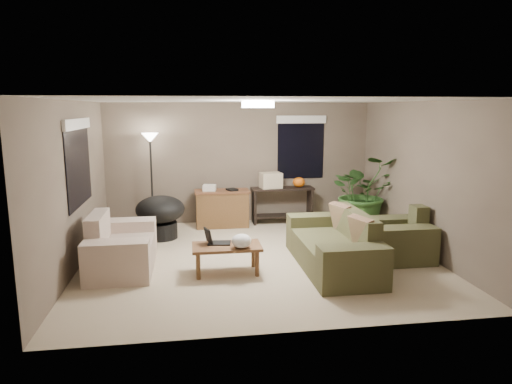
{
  "coord_description": "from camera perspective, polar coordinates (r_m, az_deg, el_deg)",
  "views": [
    {
      "loc": [
        -1.06,
        -6.96,
        2.39
      ],
      "look_at": [
        0.0,
        0.2,
        1.05
      ],
      "focal_mm": 32.0,
      "sensor_mm": 36.0,
      "label": 1
    }
  ],
  "objects": [
    {
      "name": "room_shell",
      "position": [
        7.14,
        0.24,
        1.29
      ],
      "size": [
        5.5,
        5.5,
        5.5
      ],
      "color": "tan",
      "rests_on": "ground"
    },
    {
      "name": "main_sofa",
      "position": [
        7.08,
        9.82,
        -6.89
      ],
      "size": [
        0.95,
        2.2,
        0.85
      ],
      "color": "#46472A",
      "rests_on": "ground"
    },
    {
      "name": "throw_pillows",
      "position": [
        7.07,
        11.88,
        -4.0
      ],
      "size": [
        0.36,
        1.4,
        0.47
      ],
      "color": "#8C7251",
      "rests_on": "main_sofa"
    },
    {
      "name": "loveseat",
      "position": [
        7.21,
        -16.61,
        -6.85
      ],
      "size": [
        0.9,
        1.6,
        0.85
      ],
      "color": "#C0B5A4",
      "rests_on": "ground"
    },
    {
      "name": "armchair",
      "position": [
        7.7,
        17.21,
        -5.76
      ],
      "size": [
        0.95,
        1.0,
        0.85
      ],
      "color": "#454529",
      "rests_on": "ground"
    },
    {
      "name": "coffee_table",
      "position": [
        6.71,
        -3.68,
        -7.17
      ],
      "size": [
        1.0,
        0.55,
        0.42
      ],
      "color": "brown",
      "rests_on": "ground"
    },
    {
      "name": "laptop",
      "position": [
        6.76,
        -5.2,
        -5.98
      ],
      "size": [
        0.4,
        0.27,
        0.24
      ],
      "color": "black",
      "rests_on": "coffee_table"
    },
    {
      "name": "plastic_bag",
      "position": [
        6.54,
        -1.83,
        -6.14
      ],
      "size": [
        0.36,
        0.35,
        0.2
      ],
      "primitive_type": "ellipsoid",
      "rotation": [
        0.0,
        0.0,
        -0.39
      ],
      "color": "white",
      "rests_on": "coffee_table"
    },
    {
      "name": "desk",
      "position": [
        9.3,
        -4.25,
        -2.05
      ],
      "size": [
        1.1,
        0.5,
        0.75
      ],
      "color": "brown",
      "rests_on": "ground"
    },
    {
      "name": "desk_papers",
      "position": [
        9.2,
        -5.25,
        0.49
      ],
      "size": [
        0.72,
        0.31,
        0.12
      ],
      "color": "silver",
      "rests_on": "desk"
    },
    {
      "name": "console_table",
      "position": [
        9.59,
        3.31,
        -1.28
      ],
      "size": [
        1.3,
        0.4,
        0.75
      ],
      "color": "black",
      "rests_on": "ground"
    },
    {
      "name": "pumpkin",
      "position": [
        9.6,
        5.38,
        1.23
      ],
      "size": [
        0.33,
        0.33,
        0.21
      ],
      "primitive_type": "ellipsoid",
      "rotation": [
        0.0,
        0.0,
        0.36
      ],
      "color": "orange",
      "rests_on": "console_table"
    },
    {
      "name": "cardboard_box",
      "position": [
        9.46,
        1.85,
        1.47
      ],
      "size": [
        0.47,
        0.38,
        0.32
      ],
      "primitive_type": "cube",
      "rotation": [
        0.0,
        0.0,
        0.15
      ],
      "color": "beige",
      "rests_on": "console_table"
    },
    {
      "name": "papasan_chair",
      "position": [
        8.61,
        -11.86,
        -2.67
      ],
      "size": [
        1.13,
        1.13,
        0.8
      ],
      "color": "black",
      "rests_on": "ground"
    },
    {
      "name": "floor_lamp",
      "position": [
        9.12,
        -13.06,
        5.23
      ],
      "size": [
        0.32,
        0.32,
        1.91
      ],
      "color": "black",
      "rests_on": "ground"
    },
    {
      "name": "ceiling_fixture",
      "position": [
        7.05,
        0.24,
        10.89
      ],
      "size": [
        0.5,
        0.5,
        0.1
      ],
      "primitive_type": "cylinder",
      "color": "white",
      "rests_on": "room_shell"
    },
    {
      "name": "houseplant",
      "position": [
        9.3,
        13.24,
        -1.01
      ],
      "size": [
        1.35,
        1.49,
        1.17
      ],
      "primitive_type": "imported",
      "color": "#2D5923",
      "rests_on": "ground"
    },
    {
      "name": "cat_scratching_post",
      "position": [
        8.39,
        16.38,
        -4.97
      ],
      "size": [
        0.32,
        0.32,
        0.5
      ],
      "color": "tan",
      "rests_on": "ground"
    },
    {
      "name": "window_left",
      "position": [
        7.48,
        -21.36,
        5.12
      ],
      "size": [
        0.05,
        1.56,
        1.33
      ],
      "color": "black",
      "rests_on": "room_shell"
    },
    {
      "name": "window_back",
      "position": [
        9.75,
        5.64,
        6.88
      ],
      "size": [
        1.06,
        0.05,
        1.33
      ],
      "color": "black",
      "rests_on": "room_shell"
    }
  ]
}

